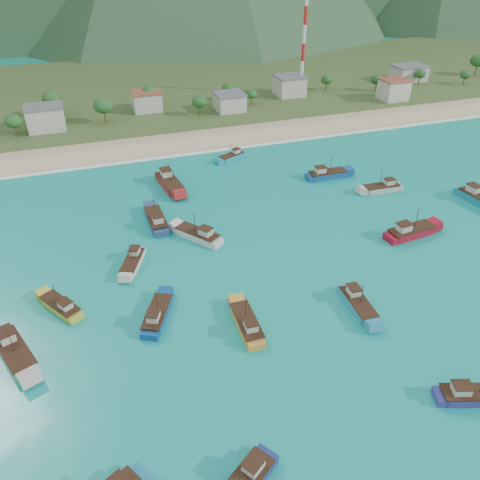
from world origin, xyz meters
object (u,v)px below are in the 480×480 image
object	(u,v)px
boat_6	(410,232)
boat_17	(156,221)
boat_24	(382,188)
boat_1	(479,199)
boat_11	(232,157)
boat_13	(198,236)
radio_tower	(304,43)
boat_25	(472,396)
boat_8	(247,325)
boat_21	(170,183)
boat_16	(357,304)
boat_4	(61,307)
boat_9	(133,262)
boat_20	(157,316)
boat_18	(327,175)
boat_10	(14,352)

from	to	relation	value
boat_6	boat_17	distance (m)	52.73
boat_6	boat_24	distance (m)	20.24
boat_1	boat_11	distance (m)	62.51
boat_13	boat_1	bearing A→B (deg)	-41.20
radio_tower	boat_25	distance (m)	138.64
boat_8	boat_21	distance (m)	52.44
boat_8	boat_16	distance (m)	18.87
boat_1	boat_4	xyz separation A→B (m)	(-91.53, -7.46, -0.31)
boat_16	boat_21	size ratio (longest dim) A/B	0.77
boat_9	boat_16	world-z (taller)	boat_16
boat_21	boat_24	xyz separation A→B (m)	(47.88, -18.63, -0.29)
boat_11	boat_4	bearing A→B (deg)	113.02
boat_24	boat_4	bearing A→B (deg)	107.53
boat_9	boat_20	distance (m)	16.18
radio_tower	boat_13	distance (m)	104.38
boat_18	boat_4	bearing A→B (deg)	-63.30
boat_11	boat_6	bearing A→B (deg)	179.51
boat_6	radio_tower	bearing A→B (deg)	162.04
boat_17	radio_tower	bearing A→B (deg)	45.99
boat_8	boat_9	distance (m)	26.89
radio_tower	boat_17	distance (m)	102.33
boat_4	boat_10	world-z (taller)	boat_10
boat_1	boat_16	bearing A→B (deg)	20.19
boat_4	boat_10	xyz separation A→B (m)	(-6.60, -8.40, 0.26)
boat_18	boat_13	bearing A→B (deg)	-64.46
boat_16	boat_21	xyz separation A→B (m)	(-20.15, 53.79, 0.30)
boat_8	boat_13	xyz separation A→B (m)	(-0.62, 27.49, 0.07)
boat_11	boat_16	world-z (taller)	boat_16
boat_17	boat_21	distance (m)	17.62
boat_4	boat_11	distance (m)	67.92
boat_9	boat_21	size ratio (longest dim) A/B	0.72
boat_4	boat_17	world-z (taller)	boat_17
radio_tower	boat_20	distance (m)	128.17
boat_4	boat_11	bearing A→B (deg)	15.11
radio_tower	boat_16	size ratio (longest dim) A/B	3.67
boat_20	boat_11	bearing A→B (deg)	86.92
boat_10	boat_16	size ratio (longest dim) A/B	1.19
radio_tower	boat_9	bearing A→B (deg)	-130.70
boat_9	boat_18	size ratio (longest dim) A/B	0.85
boat_1	boat_6	distance (m)	24.58
boat_25	boat_20	bearing A→B (deg)	-109.97
boat_4	boat_18	xyz separation A→B (m)	(64.87, 30.81, 0.20)
radio_tower	boat_21	xyz separation A→B (m)	(-61.91, -57.47, -18.73)
boat_21	boat_18	bearing A→B (deg)	161.62
boat_11	boat_20	distance (m)	65.37
boat_9	boat_10	bearing A→B (deg)	65.29
boat_20	boat_24	bearing A→B (deg)	50.17
boat_4	boat_24	size ratio (longest dim) A/B	0.91
boat_10	boat_4	bearing A→B (deg)	-150.04
boat_10	boat_18	xyz separation A→B (m)	(71.47, 39.21, -0.06)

